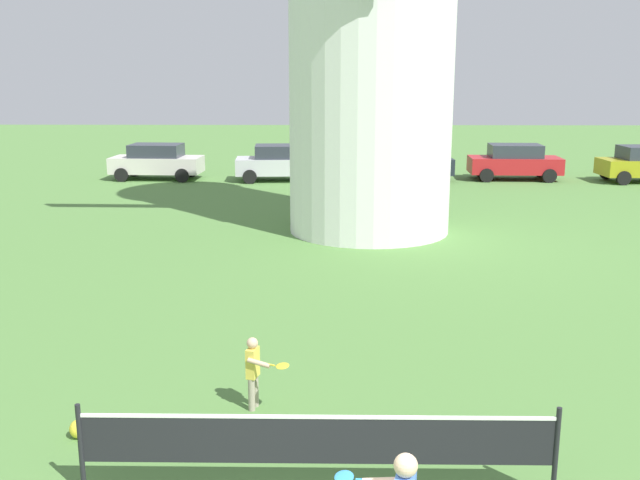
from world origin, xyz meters
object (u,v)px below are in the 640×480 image
tennis_net (317,440)px  parked_car_black (405,162)px  parked_car_silver (280,162)px  parked_car_cream (157,161)px  stray_ball (79,429)px  player_far (255,369)px  parked_car_red (515,161)px

tennis_net → parked_car_black: size_ratio=1.31×
tennis_net → parked_car_silver: (-2.08, 24.14, 0.12)m
parked_car_black → parked_car_silver: bearing=-178.7°
parked_car_cream → parked_car_silver: 5.52m
stray_ball → parked_car_black: 23.91m
parked_car_cream → parked_car_black: (11.00, -0.21, 0.00)m
parked_car_cream → player_far: bearing=-73.4°
tennis_net → player_far: 2.34m
parked_car_red → parked_car_black: bearing=-176.1°
tennis_net → parked_car_cream: parked_car_cream is taller
player_far → parked_car_red: bearing=67.7°
parked_car_black → parked_car_red: bearing=3.9°
stray_ball → parked_car_silver: bearing=87.3°
tennis_net → parked_car_black: 24.50m
player_far → parked_car_cream: parked_car_cream is taller
player_far → stray_ball: 2.44m
parked_car_cream → parked_car_silver: size_ratio=1.02×
stray_ball → parked_car_red: bearing=63.9°
parked_car_cream → parked_car_silver: (5.51, -0.33, -0.00)m
player_far → parked_car_black: bearing=78.9°
player_far → parked_car_silver: (-1.15, 22.00, 0.20)m
tennis_net → parked_car_cream: bearing=107.2°
player_far → parked_car_silver: bearing=93.0°
parked_car_black → parked_car_cream: bearing=178.9°
player_far → parked_car_silver: parked_car_silver is taller
parked_car_silver → parked_car_red: bearing=2.5°
parked_car_silver → player_far: bearing=-87.0°
player_far → parked_car_cream: 23.30m
stray_ball → parked_car_red: 25.97m
player_far → parked_car_red: 24.25m
player_far → parked_car_cream: (-6.66, 22.33, 0.20)m
stray_ball → parked_car_red: parked_car_red is taller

